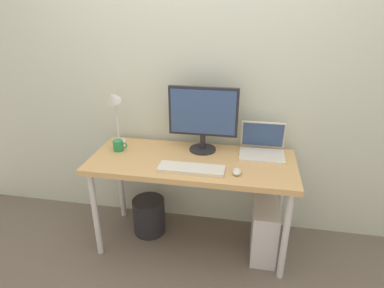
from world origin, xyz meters
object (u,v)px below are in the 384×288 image
(laptop, at_px, (262,147))
(coffee_mug, at_px, (118,145))
(keyboard, at_px, (191,169))
(monitor, at_px, (203,116))
(wastebasket, at_px, (149,216))
(mouse, at_px, (237,172))
(computer_tower, at_px, (264,230))
(desk, at_px, (192,168))
(desk_lamp, at_px, (114,105))

(laptop, xyz_separation_m, coffee_mug, (-1.06, -0.13, -0.02))
(laptop, distance_m, keyboard, 0.58)
(monitor, xyz_separation_m, wastebasket, (-0.42, -0.10, -0.86))
(monitor, height_order, coffee_mug, monitor)
(monitor, distance_m, laptop, 0.49)
(mouse, bearing_deg, keyboard, -178.96)
(computer_tower, bearing_deg, keyboard, -164.95)
(desk, distance_m, coffee_mug, 0.58)
(keyboard, xyz_separation_m, mouse, (0.30, 0.01, 0.01))
(laptop, relative_size, wastebasket, 1.07)
(desk, xyz_separation_m, wastebasket, (-0.37, 0.07, -0.52))
(mouse, relative_size, coffee_mug, 0.81)
(mouse, height_order, wastebasket, mouse)
(desk, bearing_deg, keyboard, -81.21)
(computer_tower, bearing_deg, monitor, 158.99)
(keyboard, relative_size, wastebasket, 1.47)
(laptop, bearing_deg, monitor, -178.05)
(computer_tower, bearing_deg, wastebasket, 174.10)
(computer_tower, distance_m, wastebasket, 0.93)
(desk, distance_m, monitor, 0.39)
(keyboard, height_order, wastebasket, keyboard)
(desk, xyz_separation_m, keyboard, (0.03, -0.16, 0.08))
(desk_lamp, bearing_deg, desk, -15.18)
(desk, bearing_deg, coffee_mug, 174.91)
(desk, xyz_separation_m, monitor, (0.05, 0.17, 0.34))
(desk_lamp, height_order, mouse, desk_lamp)
(desk, xyz_separation_m, mouse, (0.33, -0.16, 0.09))
(monitor, height_order, wastebasket, monitor)
(laptop, height_order, computer_tower, laptop)
(monitor, xyz_separation_m, coffee_mug, (-0.62, -0.12, -0.23))
(monitor, relative_size, desk_lamp, 1.14)
(mouse, height_order, computer_tower, mouse)
(desk, relative_size, keyboard, 3.31)
(keyboard, distance_m, wastebasket, 0.76)
(keyboard, height_order, computer_tower, keyboard)
(mouse, xyz_separation_m, wastebasket, (-0.70, 0.23, -0.60))
(coffee_mug, height_order, wastebasket, coffee_mug)
(desk_lamp, height_order, coffee_mug, desk_lamp)
(monitor, bearing_deg, mouse, -49.95)
(coffee_mug, relative_size, computer_tower, 0.26)
(monitor, height_order, mouse, monitor)
(desk, relative_size, monitor, 2.89)
(keyboard, bearing_deg, laptop, 36.82)
(keyboard, distance_m, mouse, 0.30)
(coffee_mug, distance_m, computer_tower, 1.26)
(desk_lamp, bearing_deg, laptop, 0.73)
(laptop, height_order, mouse, laptop)
(keyboard, bearing_deg, desk_lamp, 153.02)
(desk_lamp, xyz_separation_m, wastebasket, (0.26, -0.10, -0.90))
(monitor, bearing_deg, wastebasket, -167.21)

